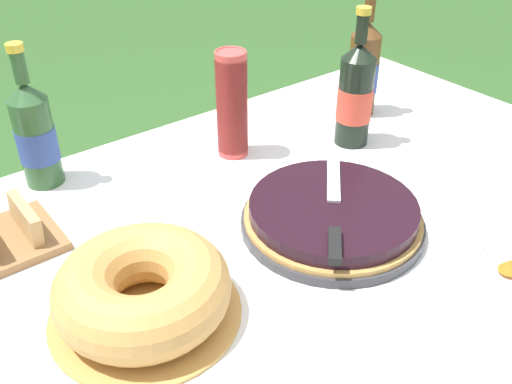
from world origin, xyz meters
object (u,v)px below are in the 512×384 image
at_px(cup_stack, 232,105).
at_px(juice_bottle_red, 355,95).
at_px(berry_tart, 333,216).
at_px(serving_knife, 334,209).
at_px(bundt_cake, 143,290).
at_px(cider_bottle_amber, 363,69).
at_px(cider_bottle_green, 35,135).

xyz_separation_m(cup_stack, juice_bottle_red, (0.27, -0.13, -0.00)).
distance_m(berry_tart, juice_bottle_red, 0.38).
distance_m(berry_tart, serving_knife, 0.05).
relative_size(serving_knife, bundt_cake, 0.92).
bearing_deg(berry_tart, cider_bottle_amber, 38.02).
xyz_separation_m(berry_tart, cider_bottle_green, (-0.38, 0.51, 0.09)).
bearing_deg(cup_stack, cider_bottle_green, 159.41).
height_order(serving_knife, bundt_cake, bundt_cake).
distance_m(cider_bottle_green, juice_bottle_red, 0.73).
relative_size(cider_bottle_green, juice_bottle_red, 0.94).
distance_m(berry_tart, cider_bottle_green, 0.65).
relative_size(berry_tart, cider_bottle_green, 1.14).
height_order(cup_stack, cider_bottle_amber, cider_bottle_amber).
bearing_deg(cup_stack, cider_bottle_amber, -3.49).
relative_size(cider_bottle_amber, juice_bottle_red, 0.99).
distance_m(serving_knife, cider_bottle_green, 0.65).
bearing_deg(cider_bottle_green, cider_bottle_amber, -12.27).
height_order(serving_knife, juice_bottle_red, juice_bottle_red).
xyz_separation_m(berry_tart, serving_knife, (-0.02, -0.02, 0.04)).
bearing_deg(cider_bottle_amber, cider_bottle_green, 167.73).
bearing_deg(cider_bottle_amber, juice_bottle_red, -142.87).
height_order(serving_knife, cider_bottle_green, cider_bottle_green).
distance_m(cup_stack, cider_bottle_green, 0.43).
distance_m(bundt_cake, juice_bottle_red, 0.73).
bearing_deg(cider_bottle_amber, cup_stack, 176.51).
distance_m(serving_knife, juice_bottle_red, 0.40).
relative_size(berry_tart, serving_knife, 1.25).
height_order(bundt_cake, cider_bottle_amber, cider_bottle_amber).
bearing_deg(bundt_cake, cup_stack, 39.11).
xyz_separation_m(cider_bottle_amber, juice_bottle_red, (-0.14, -0.11, 0.00)).
xyz_separation_m(serving_knife, cup_stack, (0.04, 0.38, 0.06)).
distance_m(serving_knife, cider_bottle_amber, 0.58).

